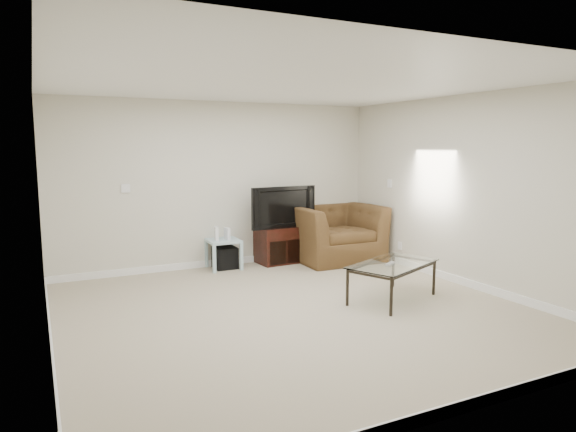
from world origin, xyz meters
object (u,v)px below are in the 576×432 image
side_table (224,254)px  subwoofer (225,258)px  coffee_table (392,282)px  tv_stand (279,245)px  television (280,206)px  recliner (335,224)px

side_table → subwoofer: side_table is taller
subwoofer → coffee_table: bearing=-62.8°
tv_stand → side_table: bearing=176.5°
side_table → coffee_table: bearing=-62.1°
side_table → subwoofer: size_ratio=1.42×
side_table → subwoofer: 0.07m
subwoofer → television: bearing=-3.0°
television → recliner: size_ratio=0.76×
subwoofer → coffee_table: size_ratio=0.29×
side_table → coffee_table: 2.74m
subwoofer → tv_stand: bearing=-1.1°
television → recliner: 0.96m
television → subwoofer: 1.17m
recliner → coffee_table: bearing=-102.4°
tv_stand → recliner: recliner is taller
side_table → recliner: size_ratio=0.34×
tv_stand → television: 0.61m
side_table → coffee_table: (1.28, -2.42, 0.00)m
subwoofer → recliner: recliner is taller
coffee_table → subwoofer: bearing=117.2°
tv_stand → recliner: (0.89, -0.23, 0.31)m
recliner → tv_stand: bearing=166.8°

